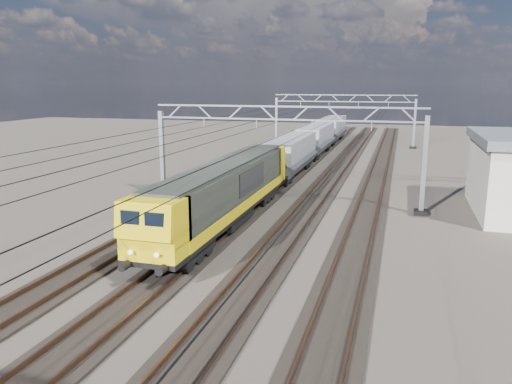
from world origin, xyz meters
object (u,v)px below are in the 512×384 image
(catenary_gantry_mid, at_px, (284,151))
(hopper_wagon_third, at_px, (332,128))
(hopper_wagon_mid, at_px, (315,138))
(catenary_gantry_far, at_px, (343,118))
(hopper_wagon_lead, at_px, (290,153))
(locomotive, at_px, (226,190))

(catenary_gantry_mid, distance_m, hopper_wagon_third, 39.64)
(hopper_wagon_mid, xyz_separation_m, hopper_wagon_third, (0.00, 14.20, 0.00))
(hopper_wagon_mid, relative_size, hopper_wagon_third, 1.00)
(catenary_gantry_far, xyz_separation_m, hopper_wagon_lead, (-2.00, -24.85, -1.67))
(hopper_wagon_lead, distance_m, hopper_wagon_third, 28.40)
(hopper_wagon_lead, bearing_deg, locomotive, -90.00)
(locomotive, xyz_separation_m, hopper_wagon_mid, (-0.00, 31.90, -0.09))
(locomotive, height_order, hopper_wagon_lead, locomotive)
(catenary_gantry_mid, xyz_separation_m, catenary_gantry_far, (0.00, 36.00, 0.00))
(catenary_gantry_mid, height_order, hopper_wagon_mid, catenary_gantry_mid)
(locomotive, xyz_separation_m, hopper_wagon_lead, (-0.00, 17.70, -0.09))
(locomotive, relative_size, hopper_wagon_lead, 1.62)
(locomotive, relative_size, hopper_wagon_mid, 1.62)
(catenary_gantry_mid, xyz_separation_m, hopper_wagon_mid, (-2.00, 25.35, -1.67))
(hopper_wagon_mid, distance_m, hopper_wagon_third, 14.20)
(hopper_wagon_lead, bearing_deg, hopper_wagon_third, 90.00)
(locomotive, height_order, hopper_wagon_third, locomotive)
(hopper_wagon_lead, xyz_separation_m, hopper_wagon_third, (0.00, 28.40, 0.00))
(locomotive, bearing_deg, catenary_gantry_far, 87.31)
(hopper_wagon_lead, bearing_deg, catenary_gantry_far, 85.40)
(hopper_wagon_third, bearing_deg, hopper_wagon_mid, -90.00)
(catenary_gantry_far, xyz_separation_m, hopper_wagon_third, (-2.00, 3.55, -1.67))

